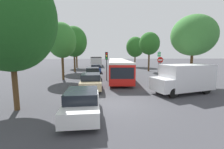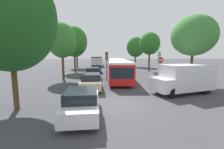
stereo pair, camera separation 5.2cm
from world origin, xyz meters
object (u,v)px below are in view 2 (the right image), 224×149
(queued_car_green, at_px, (93,73))
(tree_left_near, at_px, (11,21))
(articulated_bus, at_px, (118,67))
(tree_right_far, at_px, (136,47))
(traffic_light, at_px, (107,60))
(queued_car_white, at_px, (82,103))
(white_van, at_px, (185,78))
(tree_left_far, at_px, (74,42))
(direction_sign_post, at_px, (159,58))
(tree_left_distant, at_px, (77,45))
(queued_car_blue, at_px, (96,69))
(tree_left_mid, at_px, (63,41))
(tree_right_mid, at_px, (150,44))
(city_bus_rear, at_px, (97,61))
(tree_right_near, at_px, (194,37))
(no_entry_sign, at_px, (160,65))

(queued_car_green, xyz_separation_m, tree_left_near, (-3.80, -11.02, 4.15))
(articulated_bus, xyz_separation_m, tree_right_far, (6.53, 16.59, 3.49))
(traffic_light, height_order, tree_left_near, tree_left_near)
(articulated_bus, xyz_separation_m, queued_car_white, (-3.55, -13.55, -0.68))
(white_van, relative_size, tree_left_far, 0.67)
(direction_sign_post, xyz_separation_m, tree_left_distant, (-13.83, 14.55, 2.72))
(queued_car_white, bearing_deg, direction_sign_post, -36.09)
(tree_left_distant, bearing_deg, queued_car_blue, -64.92)
(queued_car_blue, xyz_separation_m, tree_left_mid, (-3.80, -7.16, 3.99))
(articulated_bus, relative_size, queued_car_white, 4.06)
(tree_left_mid, bearing_deg, traffic_light, -11.88)
(direction_sign_post, distance_m, tree_left_distant, 20.26)
(queued_car_white, xyz_separation_m, queued_car_blue, (0.35, 18.58, 0.00))
(direction_sign_post, height_order, tree_right_mid, tree_right_mid)
(tree_left_distant, bearing_deg, city_bus_rear, 53.49)
(queued_car_white, distance_m, tree_left_near, 5.74)
(direction_sign_post, distance_m, tree_left_mid, 13.44)
(queued_car_green, bearing_deg, queued_car_white, 178.42)
(queued_car_white, xyz_separation_m, tree_left_distant, (-4.22, 28.37, 4.58))
(tree_left_far, relative_size, tree_right_far, 1.06)
(tree_left_mid, bearing_deg, articulated_bus, 16.93)
(city_bus_rear, distance_m, direction_sign_post, 22.60)
(city_bus_rear, relative_size, tree_left_mid, 1.69)
(queued_car_white, distance_m, tree_right_near, 13.14)
(tree_right_near, bearing_deg, articulated_bus, 135.98)
(direction_sign_post, height_order, tree_right_near, tree_right_near)
(tree_left_mid, bearing_deg, white_van, -33.94)
(queued_car_green, height_order, white_van, white_van)
(tree_left_mid, bearing_deg, tree_left_near, -91.60)
(tree_left_far, height_order, tree_right_far, tree_left_far)
(no_entry_sign, height_order, tree_left_mid, tree_left_mid)
(queued_car_green, xyz_separation_m, tree_right_far, (10.02, 17.90, 4.14))
(direction_sign_post, xyz_separation_m, tree_right_far, (0.48, 16.32, 2.30))
(queued_car_white, relative_size, no_entry_sign, 1.41)
(queued_car_blue, relative_size, tree_right_far, 0.53)
(queued_car_white, bearing_deg, tree_right_far, -19.78)
(city_bus_rear, height_order, queued_car_green, city_bus_rear)
(tree_left_near, bearing_deg, no_entry_sign, 35.57)
(white_van, distance_m, tree_right_far, 26.58)
(articulated_bus, bearing_deg, white_van, 27.86)
(tree_left_far, height_order, tree_right_mid, tree_left_far)
(no_entry_sign, relative_size, tree_left_mid, 0.41)
(traffic_light, xyz_separation_m, tree_left_mid, (-5.23, 1.10, 2.18))
(queued_car_blue, relative_size, tree_left_mid, 0.58)
(queued_car_blue, height_order, tree_right_near, tree_right_near)
(traffic_light, bearing_deg, tree_left_distant, -158.25)
(traffic_light, relative_size, tree_right_mid, 0.47)
(articulated_bus, distance_m, tree_right_far, 18.16)
(tree_left_far, bearing_deg, no_entry_sign, -41.33)
(tree_left_distant, bearing_deg, tree_left_mid, -87.38)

